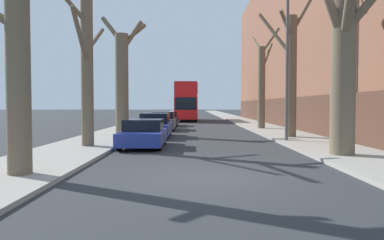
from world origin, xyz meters
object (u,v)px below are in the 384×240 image
Objects in this scene: street_tree_left_2 at (124,78)px; parked_car_3 at (170,119)px; street_tree_right_2 at (264,83)px; parked_car_0 at (145,134)px; street_tree_left_0 at (21,47)px; parked_car_2 at (165,121)px; lamp_post at (288,39)px; street_tree_right_1 at (293,71)px; street_tree_right_0 at (347,62)px; street_tree_left_1 at (88,63)px; parked_car_1 at (157,126)px; double_decker_bus at (188,100)px.

parked_car_3 is (2.30, 10.03, -3.01)m from street_tree_left_2.
street_tree_right_2 reaches higher than parked_car_0.
street_tree_left_0 is 1.63× the size of parked_car_3.
parked_car_2 is at bearing -176.51° from street_tree_right_2.
street_tree_right_1 is at bearing 68.76° from lamp_post.
street_tree_right_1 is 1.04× the size of street_tree_right_2.
street_tree_left_0 is at bearing -134.82° from lamp_post.
street_tree_left_2 is 14.68m from street_tree_right_0.
street_tree_left_0 reaches higher than parked_car_2.
street_tree_left_2 is 10.72m from lamp_post.
street_tree_left_2 is 1.92× the size of parked_car_0.
street_tree_left_1 is 1.02× the size of street_tree_right_2.
parked_car_2 is at bearing 90.00° from parked_car_0.
street_tree_right_0 reaches higher than parked_car_2.
street_tree_right_2 is (9.92, 19.43, 0.23)m from street_tree_left_0.
parked_car_3 is at bearing 120.82° from street_tree_right_1.
street_tree_left_1 is at bearing 91.26° from street_tree_left_0.
street_tree_left_0 is at bearing -100.27° from parked_car_1.
street_tree_left_1 reaches higher than street_tree_left_0.
street_tree_right_2 is 1.77× the size of parked_car_3.
double_decker_bus is at bearing 79.81° from street_tree_left_2.
street_tree_left_2 is at bearing 107.53° from parked_car_0.
street_tree_right_1 reaches higher than street_tree_left_0.
parked_car_3 is (2.27, 24.51, -2.79)m from street_tree_left_0.
street_tree_left_1 is at bearing -155.05° from street_tree_right_1.
street_tree_right_1 is 8.47m from parked_car_1.
street_tree_left_1 reaches higher than street_tree_left_2.
street_tree_left_2 is 11.10m from street_tree_right_2.
street_tree_left_1 is 7.78m from street_tree_left_2.
parked_car_1 is (-0.00, 5.33, 0.07)m from parked_car_0.
double_decker_bus is (-6.18, 32.01, -0.93)m from street_tree_right_0.
street_tree_right_2 is 10.31m from lamp_post.
parked_car_3 is (0.00, 5.55, -0.05)m from parked_car_2.
lamp_post is at bearing -93.99° from street_tree_right_2.
parked_car_0 is (-7.65, -12.21, -3.04)m from street_tree_right_2.
double_decker_bus is (3.80, 35.76, -0.87)m from street_tree_left_0.
street_tree_right_0 is at bearing -47.01° from street_tree_left_2.
parked_car_3 is 0.46× the size of lamp_post.
parked_car_1 is at bearing 90.00° from parked_car_0.
parked_car_0 is (2.30, -7.27, -3.02)m from street_tree_left_2.
street_tree_left_2 is at bearing -117.13° from parked_car_2.
street_tree_right_0 is (10.13, -2.96, -0.28)m from street_tree_left_1.
street_tree_right_2 reaches higher than parked_car_2.
street_tree_right_2 is (9.94, 4.95, 0.01)m from street_tree_left_2.
street_tree_right_0 is 0.90× the size of street_tree_right_1.
lamp_post reaches higher than double_decker_bus.
lamp_post reaches higher than street_tree_left_2.
street_tree_right_1 is 0.85× the size of lamp_post.
parked_car_0 is at bearing -90.00° from parked_car_3.
street_tree_right_1 is 1.77× the size of parked_car_2.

